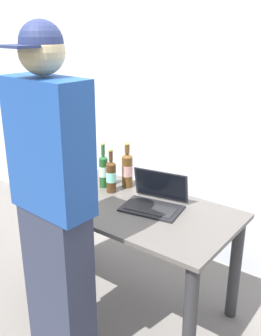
{
  "coord_description": "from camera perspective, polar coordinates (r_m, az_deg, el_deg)",
  "views": [
    {
      "loc": [
        1.36,
        -1.76,
        1.8
      ],
      "look_at": [
        0.03,
        0.0,
        0.99
      ],
      "focal_mm": 41.48,
      "sensor_mm": 36.0,
      "label": 1
    }
  ],
  "objects": [
    {
      "name": "ground_plane",
      "position": [
        2.86,
        -0.45,
        -18.71
      ],
      "size": [
        8.0,
        8.0,
        0.0
      ],
      "primitive_type": "plane",
      "color": "slate",
      "rests_on": "ground"
    },
    {
      "name": "desk",
      "position": [
        2.54,
        -0.48,
        -8.39
      ],
      "size": [
        1.39,
        0.71,
        0.74
      ],
      "color": "#56514C",
      "rests_on": "ground"
    },
    {
      "name": "laptop",
      "position": [
        2.43,
        3.61,
        -4.67
      ],
      "size": [
        0.4,
        0.34,
        0.21
      ],
      "color": "black",
      "rests_on": "desk"
    },
    {
      "name": "beer_bottle_amber",
      "position": [
        2.69,
        -3.99,
        -0.31
      ],
      "size": [
        0.06,
        0.06,
        0.32
      ],
      "color": "#1E5123",
      "rests_on": "desk"
    },
    {
      "name": "beer_bottle_dark",
      "position": [
        2.61,
        -2.86,
        -1.1
      ],
      "size": [
        0.07,
        0.07,
        0.3
      ],
      "color": "#472B14",
      "rests_on": "desk"
    },
    {
      "name": "beer_bottle_brown",
      "position": [
        2.68,
        -0.49,
        -0.16
      ],
      "size": [
        0.08,
        0.08,
        0.32
      ],
      "color": "brown",
      "rests_on": "desk"
    },
    {
      "name": "person_figure",
      "position": [
        2.01,
        -11.25,
        -5.55
      ],
      "size": [
        0.46,
        0.3,
        1.83
      ],
      "color": "#2D3347",
      "rests_on": "ground"
    },
    {
      "name": "coffee_mug",
      "position": [
        2.72,
        -7.47,
        -1.96
      ],
      "size": [
        0.12,
        0.09,
        0.09
      ],
      "color": "#BF4C33",
      "rests_on": "desk"
    },
    {
      "name": "back_wall",
      "position": [
        2.99,
        9.69,
        10.33
      ],
      "size": [
        6.0,
        0.1,
        2.6
      ],
      "primitive_type": "cube",
      "color": "silver",
      "rests_on": "ground"
    }
  ]
}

